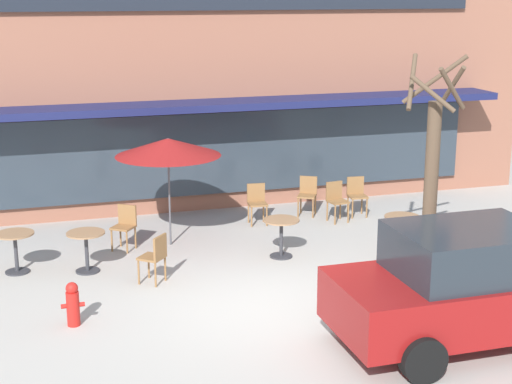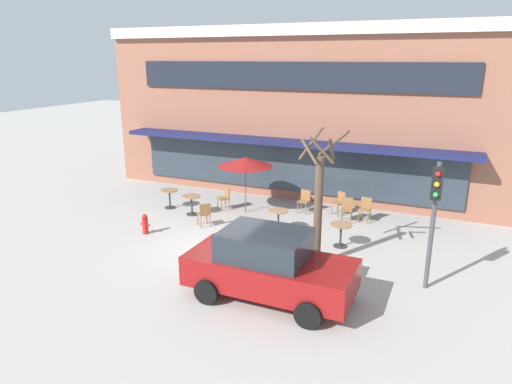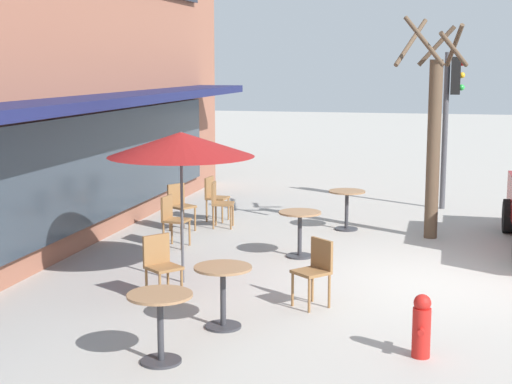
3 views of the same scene
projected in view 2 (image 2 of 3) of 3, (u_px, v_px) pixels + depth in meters
name	position (u px, v px, depth m)	size (l,w,h in m)	color
ground_plane	(223.00, 250.00, 14.39)	(80.00, 80.00, 0.00)	#ADA8A0
building_facade	(317.00, 106.00, 22.12)	(17.33, 9.10, 7.14)	#935B47
cafe_table_near_wall	(278.00, 217.00, 15.87)	(0.70, 0.70, 0.76)	#333338
cafe_table_streetside	(170.00, 196.00, 18.29)	(0.70, 0.70, 0.76)	#333338
cafe_table_by_tree	(341.00, 231.00, 14.54)	(0.70, 0.70, 0.76)	#333338
cafe_table_mid_patio	(192.00, 202.00, 17.52)	(0.70, 0.70, 0.76)	#333338
patio_umbrella_green_folded	(245.00, 162.00, 17.38)	(2.10, 2.10, 2.20)	#4C4C51
cafe_chair_0	(225.00, 196.00, 18.16)	(0.56, 0.56, 0.89)	olive
cafe_chair_1	(340.00, 201.00, 17.56)	(0.55, 0.55, 0.89)	olive
cafe_chair_2	(347.00, 208.00, 16.81)	(0.45, 0.45, 0.89)	olive
cafe_chair_3	(305.00, 199.00, 17.79)	(0.44, 0.44, 0.89)	olive
cafe_chair_4	(204.00, 213.00, 16.26)	(0.56, 0.56, 0.89)	olive
cafe_chair_5	(365.00, 208.00, 16.83)	(0.44, 0.44, 0.89)	olive
parked_sedan	(269.00, 265.00, 11.36)	(4.21, 2.03, 1.76)	maroon
street_tree	(319.00, 203.00, 12.89)	(1.35, 1.30, 3.99)	brown
traffic_light_pole	(435.00, 206.00, 11.34)	(0.26, 0.44, 3.40)	#47474C
fire_hydrant	(145.00, 224.00, 15.66)	(0.36, 0.20, 0.71)	red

